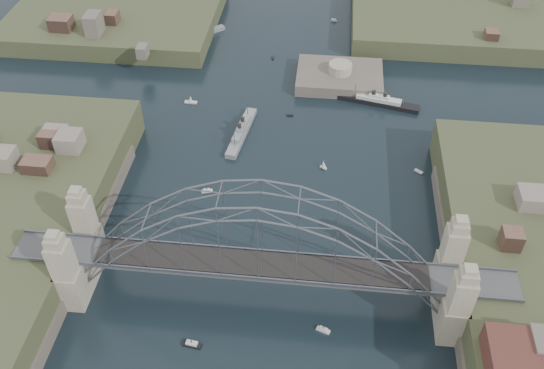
{
  "coord_description": "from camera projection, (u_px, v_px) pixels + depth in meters",
  "views": [
    {
      "loc": [
        8.64,
        -62.41,
        84.25
      ],
      "look_at": [
        0.0,
        18.0,
        10.0
      ],
      "focal_mm": 38.98,
      "sensor_mm": 36.0,
      "label": 1
    }
  ],
  "objects": [
    {
      "name": "small_boat_e",
      "position": [
        191.0,
        100.0,
        146.24
      ],
      "size": [
        3.11,
        1.14,
        2.38
      ],
      "color": "silver",
      "rests_on": "ground"
    },
    {
      "name": "bridge",
      "position": [
        260.0,
        249.0,
        95.03
      ],
      "size": [
        84.0,
        13.8,
        24.6
      ],
      "color": "#4D4D4F",
      "rests_on": "ground"
    },
    {
      "name": "small_boat_b",
      "position": [
        323.0,
        165.0,
        127.72
      ],
      "size": [
        1.61,
        1.5,
        2.38
      ],
      "color": "silver",
      "rests_on": "ground"
    },
    {
      "name": "small_boat_h",
      "position": [
        273.0,
        58.0,
        162.38
      ],
      "size": [
        0.61,
        1.72,
        0.45
      ],
      "color": "silver",
      "rests_on": "ground"
    },
    {
      "name": "naval_cruiser_near",
      "position": [
        241.0,
        132.0,
        136.63
      ],
      "size": [
        4.87,
        18.55,
        5.52
      ],
      "color": "#909598",
      "rests_on": "ground"
    },
    {
      "name": "ground",
      "position": [
        261.0,
        295.0,
        103.36
      ],
      "size": [
        500.0,
        500.0,
        0.0
      ],
      "primitive_type": "plane",
      "color": "black",
      "rests_on": "ground"
    },
    {
      "name": "small_boat_m",
      "position": [
        323.0,
        330.0,
        97.85
      ],
      "size": [
        2.46,
        1.51,
        1.43
      ],
      "color": "silver",
      "rests_on": "ground"
    },
    {
      "name": "small_boat_d",
      "position": [
        419.0,
        172.0,
        127.39
      ],
      "size": [
        1.93,
        1.64,
        0.45
      ],
      "color": "silver",
      "rests_on": "ground"
    },
    {
      "name": "small_boat_f",
      "position": [
        290.0,
        115.0,
        142.59
      ],
      "size": [
        1.57,
        0.59,
        0.45
      ],
      "color": "silver",
      "rests_on": "ground"
    },
    {
      "name": "headland_nw",
      "position": [
        117.0,
        22.0,
        176.93
      ],
      "size": [
        60.0,
        45.0,
        9.0
      ],
      "primitive_type": "cube",
      "color": "#3E4527",
      "rests_on": "ground"
    },
    {
      "name": "small_boat_l",
      "position": [
        68.0,
        179.0,
        125.61
      ],
      "size": [
        2.68,
        1.3,
        0.45
      ],
      "color": "silver",
      "rests_on": "ground"
    },
    {
      "name": "small_boat_c",
      "position": [
        192.0,
        344.0,
        95.88
      ],
      "size": [
        3.3,
        1.5,
        1.43
      ],
      "color": "silver",
      "rests_on": "ground"
    },
    {
      "name": "headland_ne",
      "position": [
        467.0,
        16.0,
        179.48
      ],
      "size": [
        70.0,
        55.0,
        9.5
      ],
      "primitive_type": "cube",
      "color": "#3E4527",
      "rests_on": "ground"
    },
    {
      "name": "small_boat_i",
      "position": [
        443.0,
        255.0,
        109.04
      ],
      "size": [
        2.39,
        1.83,
        2.38
      ],
      "color": "silver",
      "rests_on": "ground"
    },
    {
      "name": "ocean_liner",
      "position": [
        378.0,
        102.0,
        145.79
      ],
      "size": [
        20.29,
        7.2,
        4.95
      ],
      "color": "black",
      "rests_on": "ground"
    },
    {
      "name": "naval_cruiser_far",
      "position": [
        202.0,
        33.0,
        171.6
      ],
      "size": [
        12.07,
        10.55,
        4.76
      ],
      "color": "#909598",
      "rests_on": "ground"
    },
    {
      "name": "fort_island",
      "position": [
        339.0,
        83.0,
        153.92
      ],
      "size": [
        22.0,
        16.0,
        9.4
      ],
      "color": "#595046",
      "rests_on": "ground"
    },
    {
      "name": "small_boat_a",
      "position": [
        207.0,
        191.0,
        122.72
      ],
      "size": [
        2.42,
        1.27,
        1.43
      ],
      "color": "silver",
      "rests_on": "ground"
    },
    {
      "name": "small_boat_k",
      "position": [
        334.0,
        20.0,
        178.23
      ],
      "size": [
        2.01,
        1.02,
        1.43
      ],
      "color": "silver",
      "rests_on": "ground"
    }
  ]
}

